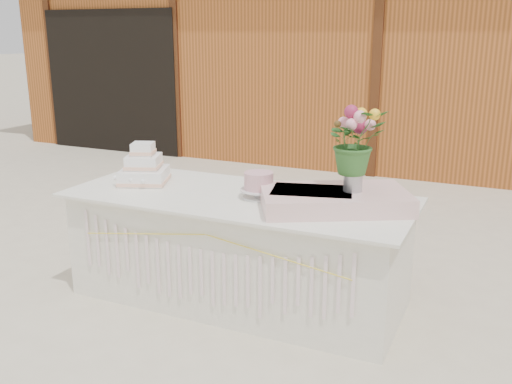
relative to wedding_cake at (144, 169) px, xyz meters
The scene contains 9 objects.
ground 1.18m from the wedding_cake, ahead, with size 80.00×80.00×0.00m, color beige.
barn 6.08m from the wedding_cake, 82.59° to the left, with size 12.60×4.60×3.30m.
cake_table 0.93m from the wedding_cake, ahead, with size 2.40×1.00×0.77m.
wedding_cake is the anchor object (origin of this frame).
pink_cake_stand 0.94m from the wedding_cake, ahead, with size 0.25×0.25×0.18m.
satin_runner 1.48m from the wedding_cake, ahead, with size 0.92×0.53×0.12m, color beige.
flower_vase 1.58m from the wedding_cake, ahead, with size 0.12×0.12×0.16m, color #B0B0B5.
bouquet 1.63m from the wedding_cake, ahead, with size 0.37×0.32×0.41m, color #2F6327.
loose_flowers 0.21m from the wedding_cake, behind, with size 0.12×0.30×0.02m, color #CF7E93, non-canonical shape.
Camera 1 is at (1.68, -3.38, 1.85)m, focal length 40.00 mm.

